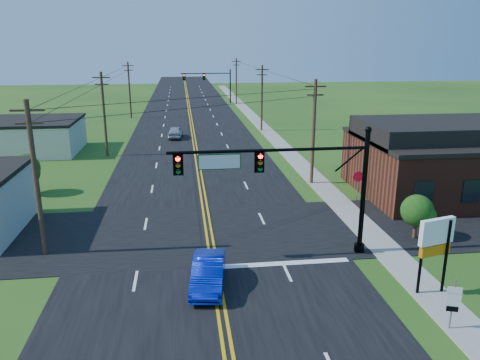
{
  "coord_description": "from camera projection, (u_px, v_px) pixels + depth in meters",
  "views": [
    {
      "loc": [
        -1.34,
        -16.22,
        11.85
      ],
      "look_at": [
        1.97,
        10.0,
        4.1
      ],
      "focal_mm": 35.0,
      "sensor_mm": 36.0,
      "label": 1
    }
  ],
  "objects": [
    {
      "name": "utility_pole_left_b",
      "position": [
        104.0,
        113.0,
        49.79
      ],
      "size": [
        1.8,
        0.28,
        9.0
      ],
      "color": "#39261A",
      "rests_on": "ground"
    },
    {
      "name": "tree_right_back",
      "position": [
        364.0,
        143.0,
        44.88
      ],
      "size": [
        3.0,
        3.0,
        4.1
      ],
      "color": "#39261A",
      "rests_on": "ground"
    },
    {
      "name": "road_cross",
      "position": [
        206.0,
        233.0,
        30.36
      ],
      "size": [
        70.0,
        10.0,
        0.04
      ],
      "primitive_type": "cube",
      "color": "black",
      "rests_on": "ground"
    },
    {
      "name": "ground",
      "position": [
        223.0,
        347.0,
        18.94
      ],
      "size": [
        260.0,
        260.0,
        0.0
      ],
      "primitive_type": "plane",
      "color": "#204915",
      "rests_on": "ground"
    },
    {
      "name": "distant_car",
      "position": [
        175.0,
        132.0,
        60.5
      ],
      "size": [
        2.04,
        4.53,
        1.51
      ],
      "primitive_type": "imported",
      "rotation": [
        0.0,
        0.0,
        3.08
      ],
      "color": "#B5B4B9",
      "rests_on": "ground"
    },
    {
      "name": "stop_sign",
      "position": [
        358.0,
        179.0,
        36.06
      ],
      "size": [
        0.85,
        0.16,
        2.41
      ],
      "rotation": [
        0.0,
        0.0,
        -0.14
      ],
      "color": "slate",
      "rests_on": "ground"
    },
    {
      "name": "utility_pole_right_a",
      "position": [
        314.0,
        130.0,
        39.73
      ],
      "size": [
        1.8,
        0.28,
        9.0
      ],
      "color": "#39261A",
      "rests_on": "ground"
    },
    {
      "name": "utility_pole_right_b",
      "position": [
        262.0,
        97.0,
        64.49
      ],
      "size": [
        1.8,
        0.28,
        9.0
      ],
      "color": "#39261A",
      "rests_on": "ground"
    },
    {
      "name": "sidewalk",
      "position": [
        278.0,
        142.0,
        58.27
      ],
      "size": [
        2.0,
        160.0,
        0.08
      ],
      "primitive_type": "cube",
      "color": "gray",
      "rests_on": "ground"
    },
    {
      "name": "pylon_sign",
      "position": [
        436.0,
        240.0,
        22.25
      ],
      "size": [
        1.91,
        0.73,
        3.92
      ],
      "rotation": [
        0.0,
        0.0,
        0.25
      ],
      "color": "black",
      "rests_on": "ground"
    },
    {
      "name": "utility_pole_left_c",
      "position": [
        129.0,
        89.0,
        75.49
      ],
      "size": [
        1.8,
        0.28,
        9.0
      ],
      "color": "#39261A",
      "rests_on": "ground"
    },
    {
      "name": "blue_car",
      "position": [
        208.0,
        273.0,
        23.47
      ],
      "size": [
        2.13,
        4.65,
        1.48
      ],
      "primitive_type": "imported",
      "rotation": [
        0.0,
        0.0,
        -0.13
      ],
      "color": "#07189E",
      "rests_on": "ground"
    },
    {
      "name": "route_sign",
      "position": [
        453.0,
        301.0,
        19.7
      ],
      "size": [
        0.58,
        0.22,
        2.39
      ],
      "rotation": [
        0.0,
        0.0,
        -0.32
      ],
      "color": "slate",
      "rests_on": "ground"
    },
    {
      "name": "tree_left",
      "position": [
        25.0,
        168.0,
        37.59
      ],
      "size": [
        2.4,
        2.4,
        3.37
      ],
      "color": "#39261A",
      "rests_on": "ground"
    },
    {
      "name": "shrub_corner",
      "position": [
        417.0,
        211.0,
        29.03
      ],
      "size": [
        2.0,
        2.0,
        2.86
      ],
      "color": "#39261A",
      "rests_on": "ground"
    },
    {
      "name": "cream_bldg_far",
      "position": [
        23.0,
        136.0,
        52.31
      ],
      "size": [
        12.2,
        9.2,
        3.7
      ],
      "color": "beige",
      "rests_on": "ground"
    },
    {
      "name": "utility_pole_left_a",
      "position": [
        36.0,
        177.0,
        25.99
      ],
      "size": [
        1.8,
        0.28,
        9.0
      ],
      "color": "#39261A",
      "rests_on": "ground"
    },
    {
      "name": "utility_pole_right_c",
      "position": [
        236.0,
        80.0,
        93.05
      ],
      "size": [
        1.8,
        0.28,
        9.0
      ],
      "color": "#39261A",
      "rests_on": "ground"
    },
    {
      "name": "brick_building",
      "position": [
        448.0,
        165.0,
        37.82
      ],
      "size": [
        14.2,
        11.2,
        4.7
      ],
      "color": "#582619",
      "rests_on": "ground"
    },
    {
      "name": "signal_mast_main",
      "position": [
        287.0,
        177.0,
        25.74
      ],
      "size": [
        11.3,
        0.6,
        7.48
      ],
      "color": "black",
      "rests_on": "ground"
    },
    {
      "name": "signal_mast_far",
      "position": [
        209.0,
        81.0,
        94.35
      ],
      "size": [
        10.98,
        0.6,
        7.48
      ],
      "color": "black",
      "rests_on": "ground"
    },
    {
      "name": "road_main",
      "position": [
        191.0,
        130.0,
        66.53
      ],
      "size": [
        16.0,
        220.0,
        0.04
      ],
      "primitive_type": "cube",
      "color": "black",
      "rests_on": "ground"
    }
  ]
}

